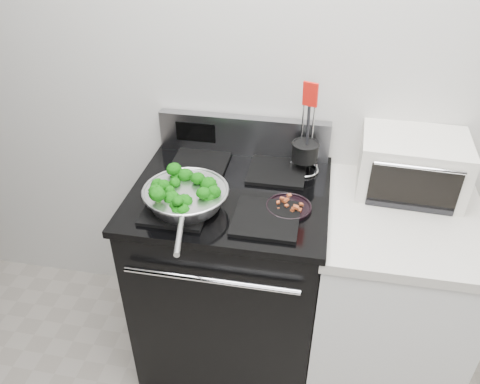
% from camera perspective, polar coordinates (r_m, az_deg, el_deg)
% --- Properties ---
extents(back_wall, '(4.00, 0.02, 2.70)m').
position_cam_1_polar(back_wall, '(1.97, 9.56, 14.54)').
color(back_wall, beige).
rests_on(back_wall, ground).
extents(gas_range, '(0.79, 0.69, 1.13)m').
position_cam_1_polar(gas_range, '(2.18, -1.05, -9.84)').
color(gas_range, black).
rests_on(gas_range, floor).
extents(counter, '(0.62, 0.68, 0.92)m').
position_cam_1_polar(counter, '(2.20, 17.16, -12.27)').
color(counter, white).
rests_on(counter, floor).
extents(skillet, '(0.33, 0.51, 0.07)m').
position_cam_1_polar(skillet, '(1.76, -6.61, -0.54)').
color(skillet, silver).
rests_on(skillet, gas_range).
extents(broccoli_pile, '(0.26, 0.26, 0.09)m').
position_cam_1_polar(broccoli_pile, '(1.76, -6.64, 0.01)').
color(broccoli_pile, '#043304').
rests_on(broccoli_pile, skillet).
extents(bacon_plate, '(0.18, 0.18, 0.04)m').
position_cam_1_polar(bacon_plate, '(1.78, 5.96, -1.55)').
color(bacon_plate, black).
rests_on(bacon_plate, gas_range).
extents(utensil_holder, '(0.13, 0.13, 0.40)m').
position_cam_1_polar(utensil_holder, '(1.99, 7.89, 4.33)').
color(utensil_holder, silver).
rests_on(utensil_holder, gas_range).
extents(toaster_oven, '(0.42, 0.33, 0.24)m').
position_cam_1_polar(toaster_oven, '(2.00, 20.20, 3.17)').
color(toaster_oven, white).
rests_on(toaster_oven, counter).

